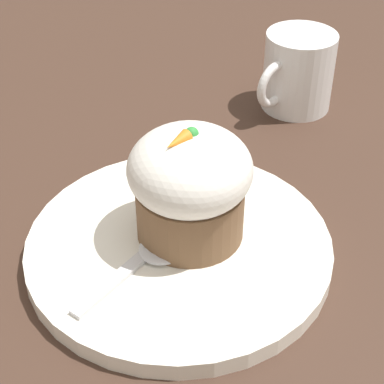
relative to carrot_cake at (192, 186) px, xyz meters
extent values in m
plane|color=#3D281E|center=(0.01, 0.00, -0.06)|extent=(4.00, 4.00, 0.00)
cylinder|color=white|center=(0.01, 0.00, -0.06)|extent=(0.24, 0.24, 0.02)
cylinder|color=brown|center=(0.00, 0.00, -0.03)|extent=(0.09, 0.09, 0.05)
ellipsoid|color=white|center=(0.00, 0.00, 0.01)|extent=(0.10, 0.10, 0.06)
cone|color=orange|center=(0.01, 0.00, 0.04)|extent=(0.02, 0.01, 0.01)
sphere|color=green|center=(0.00, 0.00, 0.04)|extent=(0.01, 0.01, 0.01)
cube|color=silver|center=(0.08, 0.00, -0.05)|extent=(0.08, 0.02, 0.00)
ellipsoid|color=silver|center=(0.03, -0.01, -0.04)|extent=(0.05, 0.05, 0.01)
cylinder|color=white|center=(-0.24, -0.08, -0.02)|extent=(0.07, 0.07, 0.08)
torus|color=white|center=(-0.20, -0.08, -0.02)|extent=(0.05, 0.01, 0.05)
camera|label=1|loc=(0.28, 0.27, 0.29)|focal=60.00mm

